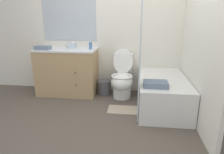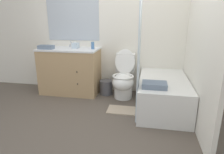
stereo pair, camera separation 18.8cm
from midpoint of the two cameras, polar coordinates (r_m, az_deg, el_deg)
The scene contains 14 objects.
ground_plane at distance 2.81m, azimuth -6.69°, elevation -14.31°, with size 14.00×14.00×0.00m, color brown.
wall_back at distance 3.91m, azimuth -2.03°, elevation 13.98°, with size 8.00×0.06×2.50m.
wall_right at distance 3.18m, azimuth 21.51°, elevation 12.15°, with size 0.05×2.50×2.50m.
vanity_cabinet at distance 3.94m, azimuth -13.93°, elevation 1.62°, with size 1.12×0.61×0.88m.
sink_faucet at distance 4.02m, azimuth -13.49°, elevation 8.72°, with size 0.14×0.12×0.12m.
toilet at distance 3.66m, azimuth 1.44°, elevation -0.59°, with size 0.39×0.66×0.88m.
bathtub at distance 3.38m, azimuth 12.58°, elevation -4.30°, with size 0.76×1.37×0.49m.
shower_curtain at distance 2.82m, azimuth 6.15°, elevation 7.22°, with size 0.01×0.44×1.95m.
wastebasket at distance 3.86m, azimuth -3.65°, elevation -3.01°, with size 0.25×0.25×0.28m.
tissue_box at distance 3.85m, azimuth -12.56°, elevation 8.71°, with size 0.11×0.13×0.12m.
soap_dispenser at distance 3.70m, azimuth -7.62°, elevation 8.92°, with size 0.06×0.06×0.16m.
hand_towel_folded at distance 3.87m, azimuth -20.52°, elevation 7.84°, with size 0.28×0.14×0.07m.
bath_towel_folded at distance 2.87m, azimuth 10.52°, elevation -2.03°, with size 0.34×0.23×0.08m.
bath_mat at distance 3.26m, azimuth 1.73°, elevation -9.40°, with size 0.51×0.31×0.02m.
Camera 1 is at (0.52, -2.34, 1.45)m, focal length 32.00 mm.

